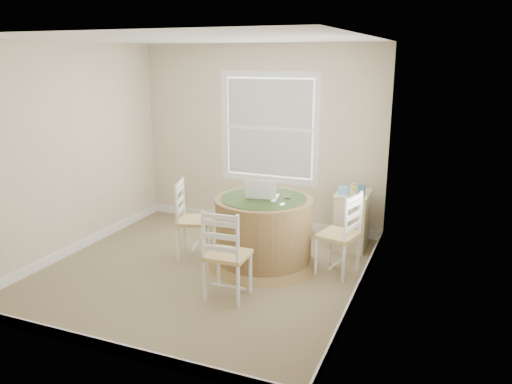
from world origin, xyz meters
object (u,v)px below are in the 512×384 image
at_px(round_table, 264,229).
at_px(chair_left, 195,220).
at_px(chair_near, 228,254).
at_px(corner_chest, 352,220).
at_px(laptop, 262,195).
at_px(chair_right, 338,235).

xyz_separation_m(round_table, chair_left, (-0.88, -0.09, 0.03)).
bearing_deg(chair_near, corner_chest, -117.35).
relative_size(chair_left, laptop, 2.30).
bearing_deg(round_table, chair_near, -91.28).
relative_size(chair_near, corner_chest, 1.27).
xyz_separation_m(round_table, laptop, (-0.02, 0.01, 0.41)).
distance_m(round_table, corner_chest, 1.28).
bearing_deg(round_table, chair_left, -173.75).
distance_m(chair_near, laptop, 1.03).
bearing_deg(laptop, chair_right, 172.61).
xyz_separation_m(chair_left, laptop, (0.86, 0.10, 0.39)).
relative_size(laptop, corner_chest, 0.55).
height_order(chair_left, chair_right, same).
distance_m(chair_left, chair_near, 1.20).
bearing_deg(chair_near, chair_left, -47.13).
bearing_deg(corner_chest, chair_right, -90.47).
distance_m(round_table, laptop, 0.41).
bearing_deg(laptop, chair_near, 78.91).
height_order(chair_left, laptop, laptop).
bearing_deg(corner_chest, round_table, -133.99).
bearing_deg(chair_left, chair_right, -102.62).
relative_size(chair_right, corner_chest, 1.27).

